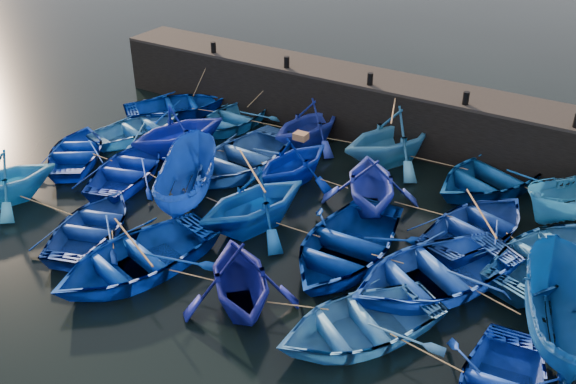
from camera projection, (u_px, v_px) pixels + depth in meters
The scene contains 34 objects.
ground at pixel (236, 254), 20.49m from camera, with size 120.00×120.00×0.00m, color black.
quay_wall at pixel (377, 108), 27.60m from camera, with size 26.00×2.50×2.50m, color black.
quay_top at pixel (379, 80), 26.94m from camera, with size 26.00×2.50×0.12m, color black.
bollard_0 at pixel (213, 47), 29.74m from camera, with size 0.24×0.24×0.50m, color black.
bollard_1 at pixel (287, 62), 27.93m from camera, with size 0.24×0.24×0.50m, color black.
bollard_2 at pixel (370, 79), 26.12m from camera, with size 0.24×0.24×0.50m, color black.
bollard_3 at pixel (466, 98), 24.31m from camera, with size 0.24×0.24×0.50m, color black.
boat_0 at pixel (177, 106), 29.82m from camera, with size 3.40×4.75×0.99m, color #002C91.
boat_1 at pixel (232, 118), 28.70m from camera, with size 3.21×4.49×0.93m, color #2164A0.
boat_2 at pixel (308, 123), 26.83m from camera, with size 3.31×3.84×2.02m, color navy.
boat_3 at pixel (391, 137), 25.30m from camera, with size 3.89×4.51×2.37m, color #327ABC.
boat_4 at pixel (492, 175), 23.83m from camera, with size 3.95×5.52×1.14m, color navy.
boat_6 at pixel (138, 128), 27.77m from camera, with size 3.03×4.23×0.88m, color blue.
boat_7 at pixel (179, 131), 25.99m from camera, with size 3.58×4.16×2.19m, color #0F21A3.
boat_8 at pixel (242, 156), 25.19m from camera, with size 3.92×5.48×1.14m, color #25549D.
boat_9 at pixel (294, 161), 23.94m from camera, with size 3.19×3.70×1.95m, color #001F9A.
boat_10 at pixel (372, 182), 22.36m from camera, with size 3.47×4.03×2.12m, color #2132A5.
boat_11 at pixel (479, 226), 20.97m from camera, with size 3.43×4.79×0.99m, color navy.
boat_12 at pixel (554, 256), 19.45m from camera, with size 3.75×5.25×1.09m, color #215D90.
boat_13 at pixel (77, 151), 25.86m from camera, with size 3.09×4.32×0.90m, color #062DA2.
boat_14 at pixel (129, 168), 24.50m from camera, with size 3.29×4.59×0.95m, color #0B2AA6.
boat_15 at pixel (186, 181), 22.67m from camera, with size 1.85×4.91×1.90m, color #0F3CA1.
boat_16 at pixel (253, 201), 21.17m from camera, with size 3.65×4.24×2.23m, color #0B4AA9.
boat_17 at pixel (345, 245), 19.92m from camera, with size 3.96×5.54×1.15m, color navy.
boat_18 at pixel (433, 272), 18.70m from camera, with size 4.01×5.60×1.16m, color #1845BA.
boat_19 at pixel (559, 314), 16.54m from camera, with size 1.87×4.96×1.92m, color navy.
boat_20 at pixel (1, 178), 22.72m from camera, with size 3.31×3.84×2.02m, color blue.
boat_21 at pixel (93, 226), 21.09m from camera, with size 3.09×4.33×0.90m, color navy.
boat_22 at pixel (135, 257), 19.37m from camera, with size 3.85×5.38×1.12m, color #05349B.
boat_23 at pixel (240, 278), 17.77m from camera, with size 3.30×3.83×2.02m, color navy.
boat_24 at pixel (358, 323), 16.94m from camera, with size 3.44×4.80×1.00m, color #3473CC.
wooden_crate at pixel (301, 136), 23.25m from camera, with size 0.48×0.41×0.26m, color brown.
mooring_ropes at pixel (319, 167), 23.71m from camera, with size 17.68×12.04×2.10m.
loose_oars at pixel (322, 178), 21.27m from camera, with size 10.57×12.79×1.44m.
Camera 1 is at (10.18, -13.37, 12.01)m, focal length 40.00 mm.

